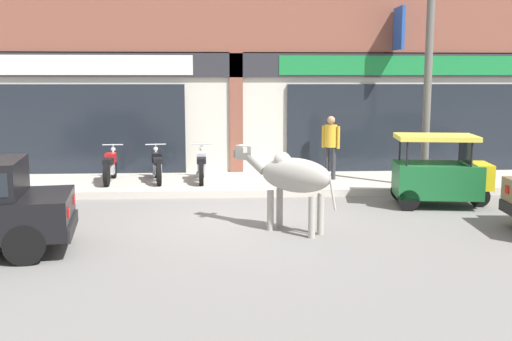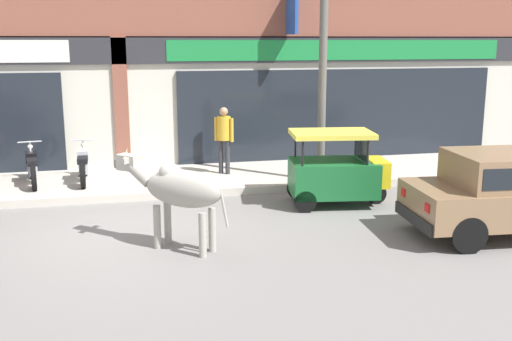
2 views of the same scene
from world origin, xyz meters
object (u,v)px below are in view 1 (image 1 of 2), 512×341
object	(u,v)px
auto_rickshaw	(440,176)
motorcycle_1	(157,166)
pedestrian	(331,141)
motorcycle_0	(110,166)
cow	(291,175)
utility_pole	(428,80)
motorcycle_2	(202,166)

from	to	relation	value
auto_rickshaw	motorcycle_1	size ratio (longest dim) A/B	1.15
pedestrian	motorcycle_0	bearing A→B (deg)	-178.77
cow	pedestrian	world-z (taller)	pedestrian
auto_rickshaw	motorcycle_0	size ratio (longest dim) A/B	1.15
auto_rickshaw	motorcycle_1	world-z (taller)	auto_rickshaw
cow	utility_pole	xyz separation A→B (m)	(3.56, 3.42, 1.66)
pedestrian	utility_pole	bearing A→B (deg)	-30.50
auto_rickshaw	pedestrian	distance (m)	3.27
auto_rickshaw	motorcycle_2	bearing A→B (deg)	153.56
motorcycle_2	utility_pole	bearing A→B (deg)	-11.59
motorcycle_1	pedestrian	size ratio (longest dim) A/B	1.13
cow	motorcycle_0	xyz separation A→B (m)	(-3.95, 4.49, -0.45)
motorcycle_2	cow	bearing A→B (deg)	-69.27
auto_rickshaw	motorcycle_0	distance (m)	7.78
motorcycle_1	motorcycle_2	size ratio (longest dim) A/B	1.00
motorcycle_2	auto_rickshaw	bearing A→B (deg)	-26.44
motorcycle_2	utility_pole	distance (m)	5.78
cow	utility_pole	size ratio (longest dim) A/B	0.35
motorcycle_2	pedestrian	world-z (taller)	pedestrian
motorcycle_0	utility_pole	size ratio (longest dim) A/B	0.36
motorcycle_1	cow	bearing A→B (deg)	-58.20
motorcycle_0	auto_rickshaw	bearing A→B (deg)	-18.98
cow	motorcycle_1	bearing A→B (deg)	121.80
auto_rickshaw	utility_pole	bearing A→B (deg)	83.88
utility_pole	auto_rickshaw	bearing A→B (deg)	-96.12
motorcycle_0	motorcycle_2	distance (m)	2.25
motorcycle_0	motorcycle_1	world-z (taller)	same
pedestrian	utility_pole	xyz separation A→B (m)	(2.02, -1.19, 1.52)
motorcycle_2	utility_pole	xyz separation A→B (m)	(5.27, -1.08, 2.11)
auto_rickshaw	motorcycle_2	distance (m)	5.71
motorcycle_1	auto_rickshaw	bearing A→B (deg)	-22.40
auto_rickshaw	motorcycle_2	world-z (taller)	auto_rickshaw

